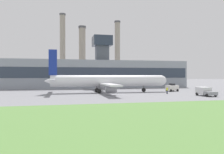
% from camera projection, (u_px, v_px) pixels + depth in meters
% --- Properties ---
extents(ground_plane, '(400.00, 400.00, 0.00)m').
position_uv_depth(ground_plane, '(117.00, 94.00, 53.41)').
color(ground_plane, gray).
extents(terminal_building, '(66.57, 10.74, 19.13)m').
position_uv_depth(terminal_building, '(99.00, 73.00, 81.02)').
color(terminal_building, '#8C939E').
rests_on(terminal_building, ground_plane).
extents(smokestack_left, '(2.93, 2.93, 33.86)m').
position_uv_depth(smokestack_left, '(63.00, 49.00, 103.29)').
color(smokestack_left, gray).
rests_on(smokestack_left, ground_plane).
extents(smokestack_right, '(3.73, 3.73, 29.12)m').
position_uv_depth(smokestack_right, '(82.00, 55.00, 108.54)').
color(smokestack_right, gray).
rests_on(smokestack_right, ground_plane).
extents(smokestack_far, '(2.98, 2.98, 31.45)m').
position_uv_depth(smokestack_far, '(117.00, 53.00, 107.67)').
color(smokestack_far, gray).
rests_on(smokestack_far, ground_plane).
extents(airplane, '(32.87, 28.77, 11.00)m').
position_uv_depth(airplane, '(107.00, 81.00, 57.41)').
color(airplane, white).
rests_on(airplane, ground_plane).
extents(pushback_tug, '(3.64, 2.92, 2.23)m').
position_uv_depth(pushback_tug, '(172.00, 88.00, 62.14)').
color(pushback_tug, white).
rests_on(pushback_tug, ground_plane).
extents(baggage_truck, '(3.00, 4.79, 1.90)m').
position_uv_depth(baggage_truck, '(205.00, 92.00, 48.29)').
color(baggage_truck, gray).
rests_on(baggage_truck, ground_plane).
extents(ground_crew_person, '(0.53, 0.53, 1.68)m').
position_uv_depth(ground_crew_person, '(167.00, 90.00, 53.99)').
color(ground_crew_person, '#23283D').
rests_on(ground_crew_person, ground_plane).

